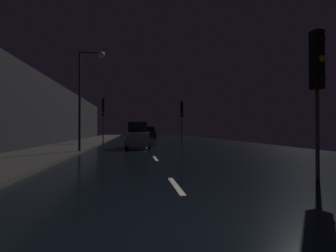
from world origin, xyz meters
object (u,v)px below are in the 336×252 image
Objects in this scene: car_approaching_headlights at (137,136)px; car_distant_taillights at (150,133)px; traffic_light_far_right at (182,112)px; streetlamp_overhead at (87,85)px; traffic_light_near_right at (317,71)px; traffic_light_far_left at (103,111)px.

car_approaching_headlights is 1.08× the size of car_distant_taillights.
traffic_light_far_right is 0.73× the size of streetlamp_overhead.
car_approaching_headlights is (-5.42, -7.92, -2.62)m from traffic_light_far_right.
car_distant_taillights is (-2.99, 36.77, -2.51)m from traffic_light_near_right.
car_approaching_headlights is at bearing 52.66° from streetlamp_overhead.
car_approaching_headlights is (3.71, -6.95, -2.67)m from traffic_light_far_left.
traffic_light_far_right is 22.59m from traffic_light_near_right.
traffic_light_far_right is at bearing 91.97° from traffic_light_far_left.
streetlamp_overhead is 27.51m from car_distant_taillights.
traffic_light_far_left is 8.32m from car_approaching_headlights.
car_approaching_headlights reaches higher than car_distant_taillights.
car_distant_taillights is (-2.88, 14.18, -2.70)m from traffic_light_far_right.
traffic_light_near_right is at bearing -48.59° from streetlamp_overhead.
traffic_light_near_right is (0.11, -22.59, -0.18)m from traffic_light_far_right.
car_approaching_headlights is at bearing 173.46° from car_distant_taillights.
traffic_light_near_right is 1.09× the size of car_approaching_headlights.
traffic_light_far_left is at bearing 157.62° from car_distant_taillights.
traffic_light_far_left is 11.49m from streetlamp_overhead.
traffic_light_near_right reaches higher than car_approaching_headlights.
traffic_light_near_right is 13.59m from streetlamp_overhead.
car_distant_taillights is (5.97, 26.61, -3.65)m from streetlamp_overhead.
traffic_light_far_left is (-9.23, 21.61, 0.23)m from traffic_light_near_right.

